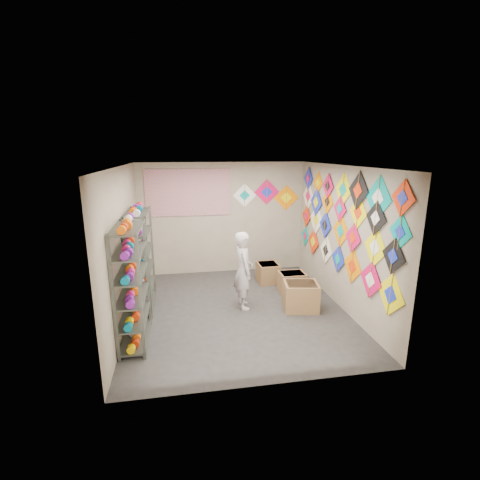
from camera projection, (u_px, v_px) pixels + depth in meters
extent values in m
plane|color=#2E2B28|center=(238.00, 310.00, 6.66)|extent=(4.50, 4.50, 0.00)
plane|color=tan|center=(222.00, 219.00, 8.47)|extent=(4.00, 0.00, 4.00)
plane|color=tan|center=(268.00, 288.00, 4.18)|extent=(4.00, 0.00, 4.00)
plane|color=tan|center=(123.00, 247.00, 6.00)|extent=(0.00, 4.50, 4.50)
plane|color=tan|center=(340.00, 237.00, 6.66)|extent=(0.00, 4.50, 4.50)
plane|color=#6C655B|center=(237.00, 166.00, 5.99)|extent=(4.50, 4.50, 0.00)
cube|color=#4C5147|center=(132.00, 286.00, 5.32)|extent=(0.40, 1.10, 1.90)
cube|color=#4C5147|center=(141.00, 260.00, 6.56)|extent=(0.40, 1.10, 1.90)
cylinder|color=#F31D6B|center=(127.00, 292.00, 4.84)|extent=(0.12, 0.10, 0.12)
cylinder|color=#FF6407|center=(129.00, 287.00, 5.02)|extent=(0.12, 0.10, 0.12)
cylinder|color=#F5BE02|center=(131.00, 282.00, 5.21)|extent=(0.12, 0.10, 0.12)
cylinder|color=silver|center=(132.00, 278.00, 5.39)|extent=(0.12, 0.10, 0.12)
cylinder|color=red|center=(134.00, 274.00, 5.57)|extent=(0.12, 0.10, 0.12)
cylinder|color=#7A1993|center=(135.00, 270.00, 5.76)|extent=(0.12, 0.10, 0.12)
cylinder|color=#D7BB83|center=(138.00, 263.00, 6.08)|extent=(0.12, 0.10, 0.12)
cylinder|color=#046882|center=(139.00, 260.00, 6.26)|extent=(0.12, 0.10, 0.12)
cylinder|color=#F31D6B|center=(140.00, 257.00, 6.45)|extent=(0.12, 0.10, 0.12)
cylinder|color=#FF6407|center=(141.00, 254.00, 6.63)|extent=(0.12, 0.10, 0.12)
cylinder|color=#F5BE02|center=(142.00, 251.00, 6.81)|extent=(0.12, 0.10, 0.12)
cylinder|color=silver|center=(143.00, 249.00, 7.00)|extent=(0.12, 0.10, 0.12)
cube|color=#FFED0A|center=(391.00, 295.00, 5.09)|extent=(0.04, 0.67, 0.67)
cube|color=#DE0D53|center=(370.00, 280.00, 5.59)|extent=(0.02, 0.63, 0.63)
cube|color=#FF8500|center=(352.00, 266.00, 6.20)|extent=(0.02, 0.64, 0.64)
cube|color=#1C31C7|center=(338.00, 259.00, 6.73)|extent=(0.02, 0.54, 0.54)
cube|color=white|center=(326.00, 250.00, 7.31)|extent=(0.03, 0.60, 0.60)
cube|color=#F63007|center=(313.00, 242.00, 7.96)|extent=(0.04, 0.62, 0.62)
cube|color=#00A296|center=(305.00, 236.00, 8.50)|extent=(0.03, 0.51, 0.51)
cube|color=black|center=(393.00, 256.00, 4.95)|extent=(0.03, 0.55, 0.55)
cube|color=#FFED0A|center=(375.00, 248.00, 5.44)|extent=(0.03, 0.65, 0.65)
cube|color=#DE0D53|center=(353.00, 238.00, 6.11)|extent=(0.04, 0.54, 0.54)
cube|color=#FF8500|center=(341.00, 231.00, 6.60)|extent=(0.01, 0.66, 0.66)
cube|color=#1C31C7|center=(325.00, 225.00, 7.26)|extent=(0.01, 0.57, 0.57)
cube|color=white|center=(316.00, 220.00, 7.77)|extent=(0.03, 0.70, 0.70)
cube|color=#F63007|center=(306.00, 216.00, 8.32)|extent=(0.02, 0.53, 0.53)
cube|color=#00A296|center=(400.00, 232.00, 4.80)|extent=(0.01, 0.51, 0.51)
cube|color=black|center=(376.00, 218.00, 5.36)|extent=(0.02, 0.57, 0.57)
cube|color=#FFED0A|center=(358.00, 212.00, 5.92)|extent=(0.01, 0.59, 0.59)
cube|color=#DE0D53|center=(340.00, 209.00, 6.56)|extent=(0.01, 0.51, 0.51)
cube|color=#FF8500|center=(327.00, 201.00, 7.13)|extent=(0.02, 0.54, 0.54)
cube|color=#1C31C7|center=(316.00, 202.00, 7.69)|extent=(0.01, 0.63, 0.63)
cube|color=white|center=(308.00, 196.00, 8.18)|extent=(0.02, 0.68, 0.68)
cube|color=#F63007|center=(403.00, 198.00, 4.68)|extent=(0.03, 0.52, 0.52)
cube|color=#00A296|center=(378.00, 198.00, 5.30)|extent=(0.02, 0.72, 0.72)
cube|color=black|center=(358.00, 190.00, 5.85)|extent=(0.03, 0.66, 0.66)
cube|color=#FFED0A|center=(343.00, 190.00, 6.43)|extent=(0.04, 0.66, 0.66)
cube|color=#DE0D53|center=(328.00, 186.00, 7.04)|extent=(0.02, 0.52, 0.52)
cube|color=#FF8500|center=(318.00, 183.00, 7.58)|extent=(0.03, 0.51, 0.51)
cube|color=#1C31C7|center=(308.00, 178.00, 8.09)|extent=(0.01, 0.54, 0.54)
cube|color=white|center=(245.00, 195.00, 8.41)|extent=(0.57, 0.02, 0.57)
cube|color=#DE0D53|center=(267.00, 192.00, 8.49)|extent=(0.63, 0.02, 0.63)
cube|color=#FF8500|center=(286.00, 198.00, 8.61)|extent=(0.63, 0.02, 0.63)
cube|color=#9452B1|center=(188.00, 193.00, 8.16)|extent=(2.00, 0.01, 1.10)
imported|color=beige|center=(243.00, 270.00, 6.60)|extent=(0.59, 0.42, 1.50)
cube|color=brown|center=(301.00, 296.00, 6.63)|extent=(0.71, 0.63, 0.53)
cube|color=brown|center=(292.00, 283.00, 7.42)|extent=(0.55, 0.45, 0.44)
cube|color=brown|center=(268.00, 273.00, 8.01)|extent=(0.48, 0.52, 0.45)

